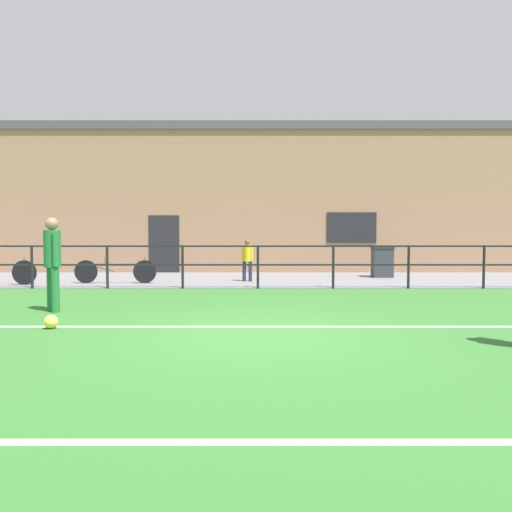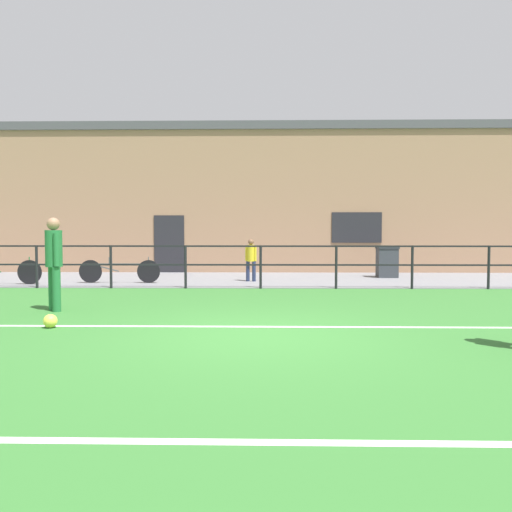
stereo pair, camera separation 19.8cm
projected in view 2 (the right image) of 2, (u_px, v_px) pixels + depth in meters
ground at (256, 336)px, 7.39m from camera, size 60.00×44.00×0.04m
field_line_touchline at (257, 327)px, 8.03m from camera, size 36.00×0.11×0.00m
field_line_hash at (246, 442)px, 3.64m from camera, size 36.00×0.11×0.00m
pavement_strip at (262, 279)px, 15.88m from camera, size 48.00×5.00×0.02m
perimeter_fence at (261, 261)px, 13.34m from camera, size 36.07×0.07×1.15m
clubhouse_facade at (262, 199)px, 19.43m from camera, size 28.00×2.56×5.50m
player_striker at (54, 258)px, 9.60m from camera, size 0.34×0.41×1.78m
soccer_ball_match at (50, 321)px, 7.94m from camera, size 0.22×0.22×0.22m
spectator_child at (251, 257)px, 15.09m from camera, size 0.34×0.22×1.27m
bicycle_parked_0 at (1, 272)px, 14.27m from camera, size 2.31×0.04×0.78m
bicycle_parked_1 at (119, 271)px, 14.64m from camera, size 2.37×0.04×0.76m
trash_bin_0 at (387, 262)px, 16.39m from camera, size 0.67×0.57×1.02m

